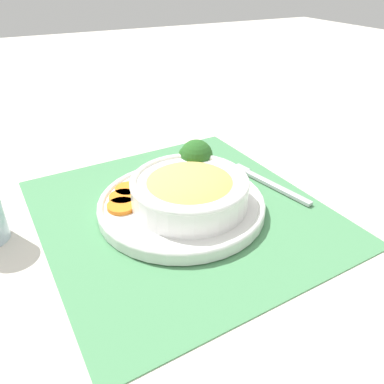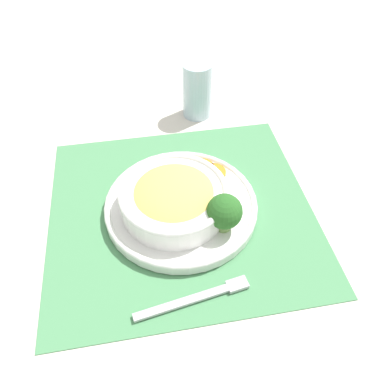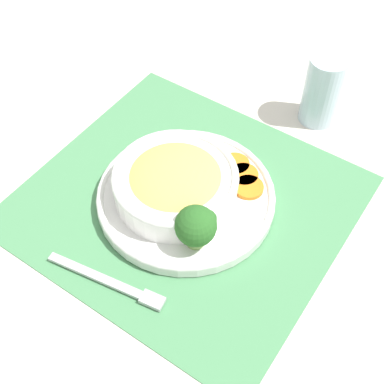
# 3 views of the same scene
# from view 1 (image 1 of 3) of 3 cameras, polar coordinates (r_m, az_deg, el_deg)

# --- Properties ---
(ground_plane) EXTENTS (4.00, 4.00, 0.00)m
(ground_plane) POSITION_cam_1_polar(r_m,az_deg,el_deg) (0.63, -1.59, -3.00)
(ground_plane) COLOR beige
(placemat) EXTENTS (0.47, 0.50, 0.00)m
(placemat) POSITION_cam_1_polar(r_m,az_deg,el_deg) (0.62, -1.60, -2.84)
(placemat) COLOR #4C8C59
(placemat) RESTS_ON ground_plane
(plate) EXTENTS (0.27, 0.27, 0.02)m
(plate) POSITION_cam_1_polar(r_m,az_deg,el_deg) (0.62, -1.61, -1.82)
(plate) COLOR white
(plate) RESTS_ON placemat
(bowl) EXTENTS (0.19, 0.19, 0.06)m
(bowl) POSITION_cam_1_polar(r_m,az_deg,el_deg) (0.59, -0.36, 0.44)
(bowl) COLOR white
(bowl) RESTS_ON plate
(broccoli_floret) EXTENTS (0.06, 0.06, 0.07)m
(broccoli_floret) POSITION_cam_1_polar(r_m,az_deg,el_deg) (0.67, 0.61, 5.42)
(broccoli_floret) COLOR #759E51
(broccoli_floret) RESTS_ON plate
(carrot_slice_near) EXTENTS (0.05, 0.05, 0.01)m
(carrot_slice_near) POSITION_cam_1_polar(r_m,az_deg,el_deg) (0.65, -9.66, 0.37)
(carrot_slice_near) COLOR orange
(carrot_slice_near) RESTS_ON plate
(carrot_slice_middle) EXTENTS (0.05, 0.05, 0.01)m
(carrot_slice_middle) POSITION_cam_1_polar(r_m,az_deg,el_deg) (0.63, -10.46, -0.82)
(carrot_slice_middle) COLOR orange
(carrot_slice_middle) RESTS_ON plate
(carrot_slice_far) EXTENTS (0.05, 0.05, 0.01)m
(carrot_slice_far) POSITION_cam_1_polar(r_m,az_deg,el_deg) (0.61, -10.69, -2.12)
(carrot_slice_far) COLOR orange
(carrot_slice_far) RESTS_ON plate
(fork) EXTENTS (0.06, 0.18, 0.01)m
(fork) POSITION_cam_1_polar(r_m,az_deg,el_deg) (0.71, 10.67, 1.78)
(fork) COLOR #B7B7BC
(fork) RESTS_ON placemat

